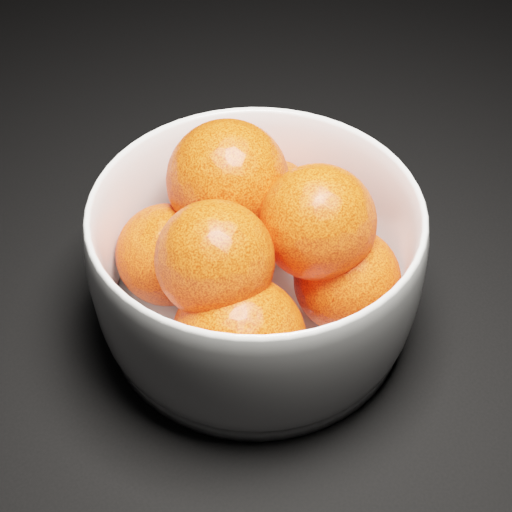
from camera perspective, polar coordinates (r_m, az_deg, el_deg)
bowl at (r=0.51m, az=0.00°, el=-0.45°), size 0.23×0.23×0.11m
orange_pile at (r=0.49m, az=-0.25°, el=0.54°), size 0.18×0.18×0.13m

